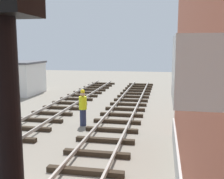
# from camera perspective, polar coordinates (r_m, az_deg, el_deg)

# --- Properties ---
(control_hut) EXTENTS (3.00, 3.80, 2.76)m
(control_hut) POSITION_cam_1_polar(r_m,az_deg,el_deg) (24.58, -18.32, 2.38)
(control_hut) COLOR silver
(control_hut) RESTS_ON ground
(track_worker_foreground) EXTENTS (0.40, 0.40, 1.87)m
(track_worker_foreground) POSITION_cam_1_polar(r_m,az_deg,el_deg) (13.92, -6.10, -3.80)
(track_worker_foreground) COLOR #262D4C
(track_worker_foreground) RESTS_ON ground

